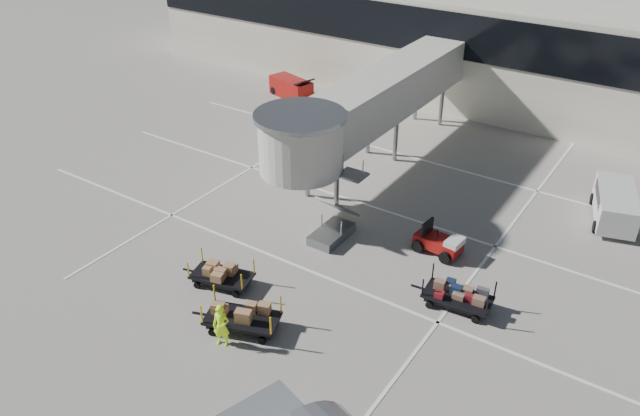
# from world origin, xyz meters

# --- Properties ---
(ground) EXTENTS (140.00, 140.00, 0.00)m
(ground) POSITION_xyz_m (0.00, 0.00, 0.00)
(ground) COLOR #A7A095
(ground) RESTS_ON ground
(lane_markings) EXTENTS (40.00, 30.00, 0.02)m
(lane_markings) POSITION_xyz_m (-0.67, 9.33, 0.01)
(lane_markings) COLOR white
(lane_markings) RESTS_ON ground
(terminal) EXTENTS (64.00, 12.11, 15.20)m
(terminal) POSITION_xyz_m (-0.35, 29.94, 4.11)
(terminal) COLOR #EFE9CE
(terminal) RESTS_ON ground
(jet_bridge) EXTENTS (5.70, 20.40, 6.03)m
(jet_bridge) POSITION_xyz_m (-3.97, 12.26, 4.28)
(jet_bridge) COLOR beige
(jet_bridge) RESTS_ON ground
(baggage_tug) EXTENTS (2.49, 1.72, 1.56)m
(baggage_tug) POSITION_xyz_m (3.78, 6.94, 0.57)
(baggage_tug) COLOR maroon
(baggage_tug) RESTS_ON ground
(suitcase_cart) EXTENTS (3.73, 1.76, 1.44)m
(suitcase_cart) POSITION_xyz_m (6.16, 3.46, 0.51)
(suitcase_cart) COLOR black
(suitcase_cart) RESTS_ON ground
(box_cart_near) EXTENTS (3.90, 2.53, 1.51)m
(box_cart_near) POSITION_xyz_m (-0.85, -2.95, 0.55)
(box_cart_near) COLOR black
(box_cart_near) RESTS_ON ground
(box_cart_far) EXTENTS (3.57, 2.05, 1.37)m
(box_cart_far) POSITION_xyz_m (-3.65, -1.21, 0.53)
(box_cart_far) COLOR black
(box_cart_far) RESTS_ON ground
(ground_worker) EXTENTS (0.83, 0.68, 1.95)m
(ground_worker) POSITION_xyz_m (-0.82, -4.14, 0.98)
(ground_worker) COLOR #C3FF1A
(ground_worker) RESTS_ON ground
(minivan) EXTENTS (3.08, 5.02, 1.77)m
(minivan) POSITION_xyz_m (10.31, 15.11, 1.06)
(minivan) COLOR silver
(minivan) RESTS_ON ground
(belt_loader) EXTENTS (4.33, 2.59, 1.97)m
(belt_loader) POSITION_xyz_m (-15.32, 20.59, 0.75)
(belt_loader) COLOR maroon
(belt_loader) RESTS_ON ground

